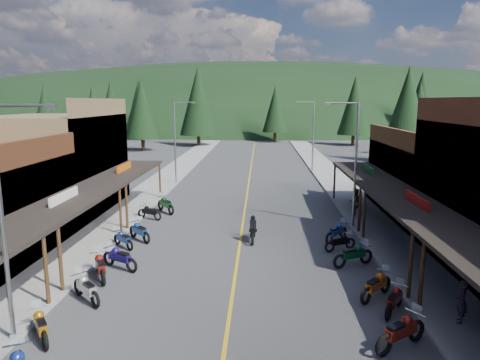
# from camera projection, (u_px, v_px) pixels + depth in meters

# --- Properties ---
(ground) EXTENTS (220.00, 220.00, 0.00)m
(ground) POSITION_uv_depth(u_px,v_px,m) (235.00, 276.00, 19.95)
(ground) COLOR #38383A
(ground) RESTS_ON ground
(centerline) EXTENTS (0.15, 90.00, 0.01)m
(centerline) POSITION_uv_depth(u_px,v_px,m) (248.00, 189.00, 39.59)
(centerline) COLOR gold
(centerline) RESTS_ON ground
(sidewalk_west) EXTENTS (3.40, 94.00, 0.15)m
(sidewalk_west) POSITION_uv_depth(u_px,v_px,m) (155.00, 187.00, 39.98)
(sidewalk_west) COLOR gray
(sidewalk_west) RESTS_ON ground
(sidewalk_east) EXTENTS (3.40, 94.00, 0.15)m
(sidewalk_east) POSITION_uv_depth(u_px,v_px,m) (343.00, 189.00, 39.17)
(sidewalk_east) COLOR gray
(sidewalk_east) RESTS_ON ground
(shop_west_3) EXTENTS (10.90, 10.20, 8.20)m
(shop_west_3) POSITION_uv_depth(u_px,v_px,m) (55.00, 164.00, 31.05)
(shop_west_3) COLOR brown
(shop_west_3) RESTS_ON ground
(shop_east_3) EXTENTS (10.90, 10.20, 6.20)m
(shop_east_3) POSITION_uv_depth(u_px,v_px,m) (440.00, 181.00, 29.94)
(shop_east_3) COLOR #4C2D16
(shop_east_3) RESTS_ON ground
(streetlight_0) EXTENTS (2.16, 0.18, 8.00)m
(streetlight_0) POSITION_uv_depth(u_px,v_px,m) (6.00, 215.00, 13.57)
(streetlight_0) COLOR gray
(streetlight_0) RESTS_ON ground
(streetlight_1) EXTENTS (2.16, 0.18, 8.00)m
(streetlight_1) POSITION_uv_depth(u_px,v_px,m) (176.00, 139.00, 41.06)
(streetlight_1) COLOR gray
(streetlight_1) RESTS_ON ground
(streetlight_2) EXTENTS (2.16, 0.18, 8.00)m
(streetlight_2) POSITION_uv_depth(u_px,v_px,m) (354.00, 159.00, 26.67)
(streetlight_2) COLOR gray
(streetlight_2) RESTS_ON ground
(streetlight_3) EXTENTS (2.16, 0.18, 8.00)m
(streetlight_3) POSITION_uv_depth(u_px,v_px,m) (312.00, 133.00, 48.27)
(streetlight_3) COLOR gray
(streetlight_3) RESTS_ON ground
(ridge_hill) EXTENTS (310.00, 140.00, 60.00)m
(ridge_hill) POSITION_uv_depth(u_px,v_px,m) (257.00, 124.00, 152.53)
(ridge_hill) COLOR black
(ridge_hill) RESTS_ON ground
(pine_0) EXTENTS (5.04, 5.04, 11.00)m
(pine_0) POSITION_uv_depth(u_px,v_px,m) (45.00, 109.00, 81.52)
(pine_0) COLOR black
(pine_0) RESTS_ON ground
(pine_1) EXTENTS (5.88, 5.88, 12.50)m
(pine_1) POSITION_uv_depth(u_px,v_px,m) (139.00, 105.00, 88.49)
(pine_1) COLOR black
(pine_1) RESTS_ON ground
(pine_2) EXTENTS (6.72, 6.72, 14.00)m
(pine_2) POSITION_uv_depth(u_px,v_px,m) (198.00, 101.00, 75.91)
(pine_2) COLOR black
(pine_2) RESTS_ON ground
(pine_3) EXTENTS (5.04, 5.04, 11.00)m
(pine_3) POSITION_uv_depth(u_px,v_px,m) (275.00, 109.00, 83.39)
(pine_3) COLOR black
(pine_3) RESTS_ON ground
(pine_4) EXTENTS (5.88, 5.88, 12.50)m
(pine_4) POSITION_uv_depth(u_px,v_px,m) (355.00, 105.00, 76.71)
(pine_4) COLOR black
(pine_4) RESTS_ON ground
(pine_5) EXTENTS (6.72, 6.72, 14.00)m
(pine_5) POSITION_uv_depth(u_px,v_px,m) (421.00, 101.00, 87.61)
(pine_5) COLOR black
(pine_5) RESTS_ON ground
(pine_7) EXTENTS (5.88, 5.88, 12.50)m
(pine_7) POSITION_uv_depth(u_px,v_px,m) (111.00, 104.00, 94.75)
(pine_7) COLOR black
(pine_7) RESTS_ON ground
(pine_8) EXTENTS (4.48, 4.48, 10.00)m
(pine_8) POSITION_uv_depth(u_px,v_px,m) (94.00, 116.00, 59.16)
(pine_8) COLOR black
(pine_8) RESTS_ON ground
(pine_9) EXTENTS (4.93, 4.93, 10.80)m
(pine_9) POSITION_uv_depth(u_px,v_px,m) (419.00, 112.00, 61.86)
(pine_9) COLOR black
(pine_9) RESTS_ON ground
(pine_10) EXTENTS (5.38, 5.38, 11.60)m
(pine_10) POSITION_uv_depth(u_px,v_px,m) (142.00, 109.00, 68.65)
(pine_10) COLOR black
(pine_10) RESTS_ON ground
(pine_11) EXTENTS (5.82, 5.82, 12.40)m
(pine_11) POSITION_uv_depth(u_px,v_px,m) (407.00, 107.00, 55.02)
(pine_11) COLOR black
(pine_11) RESTS_ON ground
(bike_west_5) EXTENTS (1.77, 2.04, 1.17)m
(bike_west_5) POSITION_uv_depth(u_px,v_px,m) (41.00, 324.00, 14.47)
(bike_west_5) COLOR #A4650B
(bike_west_5) RESTS_ON ground
(bike_west_6) EXTENTS (2.07, 2.02, 1.24)m
(bike_west_6) POSITION_uv_depth(u_px,v_px,m) (86.00, 287.00, 17.26)
(bike_west_6) COLOR #AAAAB0
(bike_west_6) RESTS_ON ground
(bike_west_7) EXTENTS (1.75, 2.38, 1.31)m
(bike_west_7) POSITION_uv_depth(u_px,v_px,m) (100.00, 265.00, 19.47)
(bike_west_7) COLOR maroon
(bike_west_7) RESTS_ON ground
(bike_west_8) EXTENTS (2.32, 1.78, 1.28)m
(bike_west_8) POSITION_uv_depth(u_px,v_px,m) (120.00, 257.00, 20.59)
(bike_west_8) COLOR navy
(bike_west_8) RESTS_ON ground
(bike_west_9) EXTENTS (1.83, 1.76, 1.09)m
(bike_west_9) POSITION_uv_depth(u_px,v_px,m) (123.00, 238.00, 23.63)
(bike_west_9) COLOR navy
(bike_west_9) RESTS_ON ground
(bike_west_10) EXTENTS (2.05, 2.06, 1.25)m
(bike_west_10) POSITION_uv_depth(u_px,v_px,m) (139.00, 230.00, 24.85)
(bike_west_10) COLOR navy
(bike_west_10) RESTS_ON ground
(bike_west_11) EXTENTS (2.04, 1.44, 1.12)m
(bike_west_11) POSITION_uv_depth(u_px,v_px,m) (149.00, 211.00, 29.32)
(bike_west_11) COLOR black
(bike_west_11) RESTS_ON ground
(bike_west_12) EXTENTS (2.08, 2.32, 1.34)m
(bike_west_12) POSITION_uv_depth(u_px,v_px,m) (166.00, 204.00, 31.06)
(bike_west_12) COLOR #0C4012
(bike_west_12) RESTS_ON ground
(bike_east_5) EXTENTS (2.34, 1.96, 1.32)m
(bike_east_5) POSITION_uv_depth(u_px,v_px,m) (401.00, 330.00, 13.96)
(bike_east_5) COLOR maroon
(bike_east_5) RESTS_ON ground
(bike_east_6) EXTENTS (1.64, 2.05, 1.15)m
(bike_east_6) POSITION_uv_depth(u_px,v_px,m) (394.00, 299.00, 16.35)
(bike_east_6) COLOR maroon
(bike_east_6) RESTS_ON ground
(bike_east_7) EXTENTS (2.06, 2.08, 1.25)m
(bike_east_7) POSITION_uv_depth(u_px,v_px,m) (376.00, 284.00, 17.53)
(bike_east_7) COLOR #B14B0C
(bike_east_7) RESTS_ON ground
(bike_east_8) EXTENTS (2.36, 1.68, 1.29)m
(bike_east_8) POSITION_uv_depth(u_px,v_px,m) (353.00, 254.00, 20.97)
(bike_east_8) COLOR #0D4223
(bike_east_8) RESTS_ON ground
(bike_east_9) EXTENTS (1.98, 1.41, 1.09)m
(bike_east_9) POSITION_uv_depth(u_px,v_px,m) (340.00, 241.00, 23.17)
(bike_east_9) COLOR black
(bike_east_9) RESTS_ON ground
(bike_east_10) EXTENTS (1.94, 2.09, 1.23)m
(bike_east_10) POSITION_uv_depth(u_px,v_px,m) (337.00, 231.00, 24.73)
(bike_east_10) COLOR navy
(bike_east_10) RESTS_ON ground
(rider_on_bike) EXTENTS (0.72, 2.11, 1.60)m
(rider_on_bike) POSITION_uv_depth(u_px,v_px,m) (253.00, 230.00, 24.75)
(rider_on_bike) COLOR black
(rider_on_bike) RESTS_ON ground
(pedestrian_east_a) EXTENTS (0.56, 0.69, 1.62)m
(pedestrian_east_a) POSITION_uv_depth(u_px,v_px,m) (462.00, 301.00, 15.33)
(pedestrian_east_a) COLOR #211D2C
(pedestrian_east_a) RESTS_ON sidewalk_east
(pedestrian_east_b) EXTENTS (1.04, 0.81, 1.89)m
(pedestrian_east_b) POSITION_uv_depth(u_px,v_px,m) (355.00, 202.00, 29.83)
(pedestrian_east_b) COLOR brown
(pedestrian_east_b) RESTS_ON sidewalk_east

